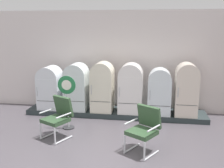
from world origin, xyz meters
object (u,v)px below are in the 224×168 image
at_px(refrigerator_0, 50,87).
at_px(refrigerator_5, 186,88).
at_px(armchair_left, 58,115).
at_px(sign_stand, 67,102).
at_px(refrigerator_3, 131,87).
at_px(armchair_right, 144,127).
at_px(refrigerator_2, 102,85).
at_px(refrigerator_4, 159,90).
at_px(refrigerator_1, 77,86).

distance_m(refrigerator_0, refrigerator_5, 4.22).
bearing_deg(armchair_left, sign_stand, 85.32).
bearing_deg(refrigerator_3, refrigerator_0, 179.85).
bearing_deg(armchair_right, refrigerator_2, 121.78).
height_order(refrigerator_4, sign_stand, refrigerator_4).
bearing_deg(refrigerator_3, armchair_left, -132.78).
bearing_deg(refrigerator_4, refrigerator_3, 177.67).
bearing_deg(refrigerator_1, sign_stand, -85.36).
height_order(refrigerator_0, armchair_right, refrigerator_0).
height_order(refrigerator_4, armchair_right, refrigerator_4).
xyz_separation_m(refrigerator_5, armchair_right, (-1.14, -2.23, -0.40)).
relative_size(armchair_right, sign_stand, 0.70).
bearing_deg(refrigerator_1, refrigerator_5, -0.14).
height_order(refrigerator_2, refrigerator_5, refrigerator_5).
relative_size(refrigerator_2, sign_stand, 1.04).
xyz_separation_m(refrigerator_0, refrigerator_4, (3.44, -0.04, 0.02)).
xyz_separation_m(refrigerator_0, armchair_left, (0.93, -1.79, -0.29)).
xyz_separation_m(refrigerator_3, refrigerator_4, (0.86, -0.04, -0.07)).
xyz_separation_m(armchair_left, armchair_right, (2.16, -0.44, 0.00)).
distance_m(refrigerator_1, refrigerator_5, 3.35).
bearing_deg(sign_stand, refrigerator_3, 36.85).
relative_size(refrigerator_0, refrigerator_5, 0.87).
bearing_deg(sign_stand, armchair_right, -25.85).
bearing_deg(armchair_left, armchair_right, -11.51).
bearing_deg(refrigerator_2, armchair_right, -58.22).
relative_size(refrigerator_1, armchair_left, 1.42).
xyz_separation_m(refrigerator_2, refrigerator_3, (0.88, -0.01, -0.02)).
relative_size(refrigerator_2, armchair_right, 1.48).
bearing_deg(refrigerator_0, refrigerator_1, 0.57).
bearing_deg(armchair_right, refrigerator_4, 80.71).
distance_m(refrigerator_3, refrigerator_4, 0.87).
height_order(refrigerator_0, armchair_left, refrigerator_0).
height_order(refrigerator_0, refrigerator_3, refrigerator_3).
height_order(refrigerator_0, refrigerator_4, refrigerator_4).
bearing_deg(refrigerator_0, armchair_right, -35.88).
distance_m(refrigerator_4, armchair_right, 2.24).
height_order(refrigerator_0, refrigerator_5, refrigerator_5).
xyz_separation_m(refrigerator_4, armchair_left, (-2.52, -1.75, -0.30)).
bearing_deg(armchair_right, refrigerator_3, 102.82).
relative_size(refrigerator_1, sign_stand, 1.00).
bearing_deg(refrigerator_4, refrigerator_5, 3.14).
xyz_separation_m(refrigerator_2, armchair_right, (1.38, -2.23, -0.39)).
bearing_deg(refrigerator_3, refrigerator_1, 179.48).
bearing_deg(sign_stand, refrigerator_4, 25.30).
height_order(refrigerator_3, armchair_left, refrigerator_3).
relative_size(refrigerator_5, armchair_left, 1.50).
relative_size(refrigerator_3, armchair_right, 1.46).
xyz_separation_m(refrigerator_4, refrigerator_5, (0.78, 0.04, 0.10)).
distance_m(refrigerator_3, armchair_right, 2.31).
bearing_deg(refrigerator_2, sign_stand, -121.08).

